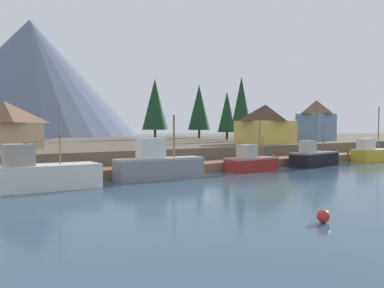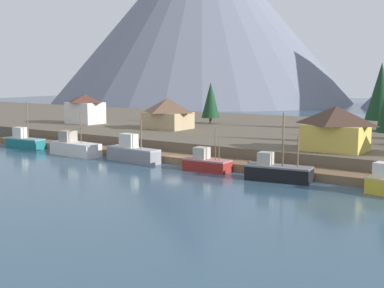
{
  "view_description": "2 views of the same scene",
  "coord_description": "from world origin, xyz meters",
  "views": [
    {
      "loc": [
        -28.95,
        -37.55,
        5.13
      ],
      "look_at": [
        1.1,
        2.6,
        3.1
      ],
      "focal_mm": 41.04,
      "sensor_mm": 36.0,
      "label": 1
    },
    {
      "loc": [
        43.33,
        -58.06,
        12.61
      ],
      "look_at": [
        1.73,
        2.22,
        2.77
      ],
      "focal_mm": 48.72,
      "sensor_mm": 36.0,
      "label": 2
    }
  ],
  "objects": [
    {
      "name": "shoreline_bank",
      "position": [
        0.0,
        32.0,
        1.25
      ],
      "size": [
        400.0,
        56.0,
        2.5
      ],
      "primitive_type": "cube",
      "color": "brown",
      "rests_on": "ground_plane"
    },
    {
      "name": "fishing_boat_black",
      "position": [
        17.1,
        -2.07,
        1.09
      ],
      "size": [
        8.07,
        3.8,
        8.16
      ],
      "rotation": [
        0.0,
        0.0,
        0.14
      ],
      "color": "black",
      "rests_on": "ground_plane"
    },
    {
      "name": "house_yellow",
      "position": [
        20.05,
        9.24,
        5.54
      ],
      "size": [
        8.19,
        6.03,
        5.93
      ],
      "color": "gold",
      "rests_on": "shoreline_bank"
    },
    {
      "name": "dock",
      "position": [
        0.0,
        1.99,
        0.5
      ],
      "size": [
        80.0,
        4.0,
        1.6
      ],
      "color": "brown",
      "rests_on": "ground_plane"
    },
    {
      "name": "fishing_boat_white",
      "position": [
        -17.73,
        -2.04,
        1.24
      ],
      "size": [
        9.32,
        3.8,
        6.93
      ],
      "rotation": [
        0.0,
        0.0,
        -0.08
      ],
      "color": "silver",
      "rests_on": "ground_plane"
    },
    {
      "name": "house_blue",
      "position": [
        36.69,
        12.59,
        6.27
      ],
      "size": [
        5.95,
        5.02,
        7.38
      ],
      "color": "#6689A8",
      "rests_on": "shoreline_bank"
    },
    {
      "name": "house_tan",
      "position": [
        -15.32,
        19.01,
        5.44
      ],
      "size": [
        8.16,
        6.67,
        5.73
      ],
      "color": "tan",
      "rests_on": "shoreline_bank"
    },
    {
      "name": "conifer_mid_left",
      "position": [
        30.94,
        39.81,
        9.37
      ],
      "size": [
        4.99,
        4.99,
        11.94
      ],
      "color": "#4C3823",
      "rests_on": "shoreline_bank"
    },
    {
      "name": "fishing_boat_grey",
      "position": [
        -6.13,
        -1.58,
        1.36
      ],
      "size": [
        9.13,
        2.95,
        6.25
      ],
      "rotation": [
        0.0,
        0.0,
        -0.08
      ],
      "color": "gray",
      "rests_on": "ground_plane"
    },
    {
      "name": "conifer_near_right",
      "position": [
        24.46,
        19.28,
        9.08
      ],
      "size": [
        3.79,
        3.79,
        11.37
      ],
      "color": "#4C3823",
      "rests_on": "shoreline_bank"
    },
    {
      "name": "mountain_central_peak",
      "position": [
        28.1,
        153.33,
        25.14
      ],
      "size": [
        92.3,
        92.3,
        50.29
      ],
      "primitive_type": "cone",
      "color": "slate",
      "rests_on": "ground_plane"
    },
    {
      "name": "conifer_back_left",
      "position": [
        18.14,
        37.84,
        9.58
      ],
      "size": [
        5.21,
        5.21,
        12.24
      ],
      "color": "#4C3823",
      "rests_on": "shoreline_bank"
    },
    {
      "name": "fishing_boat_yellow",
      "position": [
        30.79,
        -2.02,
        1.14
      ],
      "size": [
        6.82,
        3.79,
        8.04
      ],
      "rotation": [
        0.0,
        0.0,
        -0.14
      ],
      "color": "gold",
      "rests_on": "ground_plane"
    },
    {
      "name": "ground_plane",
      "position": [
        0.0,
        20.0,
        -0.5
      ],
      "size": [
        400.0,
        400.0,
        1.0
      ],
      "primitive_type": "cube",
      "color": "#335166"
    },
    {
      "name": "channel_buoy",
      "position": [
        -9.48,
        -23.21,
        0.35
      ],
      "size": [
        0.7,
        0.7,
        0.7
      ],
      "primitive_type": "sphere",
      "color": "red",
      "rests_on": "ground_plane"
    },
    {
      "name": "fishing_boat_red",
      "position": [
        6.56,
        -1.47,
        1.02
      ],
      "size": [
        6.33,
        2.68,
        5.71
      ],
      "rotation": [
        0.0,
        0.0,
        0.02
      ],
      "color": "maroon",
      "rests_on": "ground_plane"
    },
    {
      "name": "conifer_mid_right",
      "position": [
        28.98,
        28.23,
        8.0
      ],
      "size": [
        3.66,
        3.66,
        9.56
      ],
      "color": "#4C3823",
      "rests_on": "shoreline_bank"
    }
  ]
}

